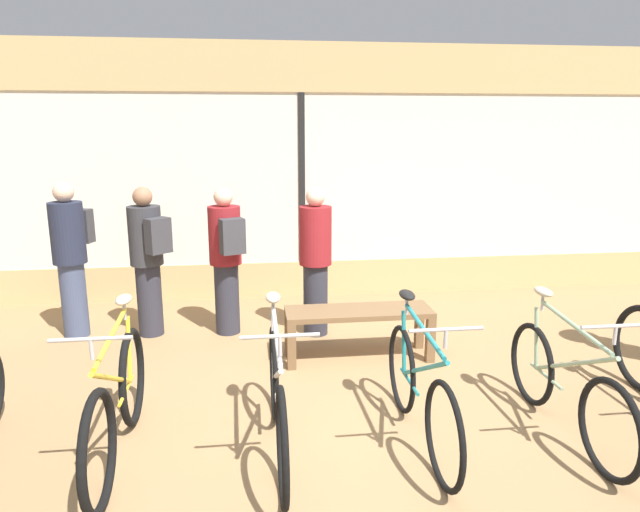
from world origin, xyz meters
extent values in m
plane|color=#99754C|center=(0.00, 0.00, 0.00)|extent=(24.00, 24.00, 0.00)
cube|color=tan|center=(0.00, 3.39, 0.23)|extent=(12.00, 0.08, 0.45)
cube|color=silver|center=(0.00, 3.39, 1.52)|extent=(12.00, 0.04, 2.15)
cube|color=tan|center=(0.00, 3.39, 2.90)|extent=(12.00, 0.08, 0.60)
cube|color=black|center=(0.00, 3.36, 1.52)|extent=(0.08, 0.02, 2.15)
torus|color=black|center=(-1.59, 0.21, 0.37)|extent=(0.06, 0.73, 0.73)
torus|color=black|center=(-1.59, -0.81, 0.37)|extent=(0.06, 0.73, 0.73)
cylinder|color=gold|center=(-1.59, -0.34, 0.61)|extent=(0.03, 0.95, 0.51)
cylinder|color=gold|center=(-1.59, 0.17, 0.61)|extent=(0.03, 0.11, 0.49)
cylinder|color=gold|center=(-1.59, -0.31, 0.88)|extent=(0.03, 0.88, 0.10)
cylinder|color=gold|center=(-1.59, -0.02, 0.37)|extent=(0.03, 0.46, 0.03)
cylinder|color=#B2B2B7|center=(-1.59, 0.13, 0.92)|extent=(0.02, 0.02, 0.14)
ellipsoid|color=#B2A893|center=(-1.59, 0.13, 1.00)|extent=(0.11, 0.22, 0.06)
cylinder|color=#B2B2B7|center=(-1.59, -0.75, 0.98)|extent=(0.02, 0.02, 0.12)
cylinder|color=#ADADB2|center=(-1.59, -0.75, 1.04)|extent=(0.46, 0.02, 0.02)
torus|color=black|center=(-0.53, 0.15, 0.36)|extent=(0.04, 0.72, 0.72)
torus|color=black|center=(-0.53, -0.88, 0.36)|extent=(0.04, 0.72, 0.72)
cylinder|color=#BCBCC1|center=(-0.53, -0.40, 0.60)|extent=(0.03, 0.96, 0.51)
cylinder|color=#BCBCC1|center=(-0.53, 0.11, 0.60)|extent=(0.03, 0.11, 0.49)
cylinder|color=#BCBCC1|center=(-0.53, -0.37, 0.87)|extent=(0.03, 0.89, 0.10)
cylinder|color=#BCBCC1|center=(-0.53, -0.08, 0.36)|extent=(0.03, 0.46, 0.03)
cylinder|color=#B2B2B7|center=(-0.53, 0.07, 0.91)|extent=(0.02, 0.02, 0.14)
ellipsoid|color=#B2A893|center=(-0.53, 0.07, 0.99)|extent=(0.11, 0.22, 0.06)
cylinder|color=#B2B2B7|center=(-0.53, -0.82, 0.97)|extent=(0.02, 0.02, 0.12)
cylinder|color=#ADADB2|center=(-0.53, -0.82, 1.03)|extent=(0.46, 0.02, 0.02)
torus|color=black|center=(0.47, 0.14, 0.34)|extent=(0.04, 0.68, 0.68)
torus|color=black|center=(0.47, -0.85, 0.34)|extent=(0.04, 0.68, 0.68)
cylinder|color=#1E7A7F|center=(0.47, -0.40, 0.58)|extent=(0.03, 0.93, 0.51)
cylinder|color=#1E7A7F|center=(0.47, 0.10, 0.58)|extent=(0.03, 0.11, 0.49)
cylinder|color=#1E7A7F|center=(0.47, -0.37, 0.86)|extent=(0.03, 0.85, 0.10)
cylinder|color=#1E7A7F|center=(0.47, -0.08, 0.34)|extent=(0.03, 0.45, 0.03)
cylinder|color=#B2B2B7|center=(0.47, 0.06, 0.89)|extent=(0.02, 0.02, 0.14)
ellipsoid|color=black|center=(0.47, 0.06, 0.97)|extent=(0.11, 0.22, 0.06)
cylinder|color=#B2B2B7|center=(0.47, -0.79, 0.95)|extent=(0.02, 0.02, 0.12)
cylinder|color=#ADADB2|center=(0.47, -0.79, 1.01)|extent=(0.46, 0.02, 0.02)
torus|color=black|center=(1.54, 0.12, 0.33)|extent=(0.05, 0.66, 0.66)
torus|color=black|center=(1.54, -0.90, 0.33)|extent=(0.05, 0.66, 0.66)
cylinder|color=gray|center=(1.54, -0.43, 0.57)|extent=(0.03, 0.96, 0.51)
cylinder|color=gray|center=(1.54, 0.08, 0.57)|extent=(0.03, 0.11, 0.49)
cylinder|color=gray|center=(1.54, -0.40, 0.85)|extent=(0.03, 0.88, 0.10)
cylinder|color=gray|center=(1.54, -0.11, 0.33)|extent=(0.03, 0.46, 0.03)
cylinder|color=#B2B2B7|center=(1.54, 0.04, 0.88)|extent=(0.02, 0.02, 0.14)
ellipsoid|color=#B2A893|center=(1.54, 0.04, 0.96)|extent=(0.11, 0.22, 0.06)
cylinder|color=#B2B2B7|center=(1.54, -0.84, 0.94)|extent=(0.02, 0.02, 0.12)
cylinder|color=#ADADB2|center=(1.54, -0.84, 1.00)|extent=(0.46, 0.02, 0.02)
cube|color=brown|center=(0.33, 1.19, 0.47)|extent=(1.40, 0.44, 0.05)
cube|color=brown|center=(-0.33, 1.01, 0.22)|extent=(0.08, 0.08, 0.44)
cube|color=brown|center=(0.99, 1.01, 0.22)|extent=(0.08, 0.08, 0.44)
cube|color=brown|center=(-0.33, 1.37, 0.22)|extent=(0.08, 0.08, 0.44)
cube|color=brown|center=(0.99, 1.37, 0.22)|extent=(0.08, 0.08, 0.44)
cylinder|color=#424C6B|center=(-2.55, 2.16, 0.40)|extent=(0.33, 0.33, 0.80)
cylinder|color=#23283D|center=(-2.55, 2.16, 1.12)|extent=(0.43, 0.43, 0.64)
sphere|color=beige|center=(-2.55, 2.16, 1.54)|extent=(0.21, 0.21, 0.21)
cube|color=#38383D|center=(-2.48, 2.39, 1.15)|extent=(0.27, 0.21, 0.36)
cylinder|color=#2D2D38|center=(-0.94, 2.05, 0.39)|extent=(0.34, 0.34, 0.77)
cylinder|color=maroon|center=(-0.94, 2.05, 1.08)|extent=(0.44, 0.44, 0.61)
sphere|color=beige|center=(-0.94, 2.05, 1.48)|extent=(0.20, 0.20, 0.20)
cube|color=#38383D|center=(-0.86, 1.83, 1.11)|extent=(0.27, 0.22, 0.36)
cylinder|color=#2D2D38|center=(0.00, 1.90, 0.39)|extent=(0.27, 0.27, 0.77)
cylinder|color=maroon|center=(0.00, 1.90, 1.08)|extent=(0.35, 0.35, 0.61)
sphere|color=beige|center=(0.00, 1.90, 1.49)|extent=(0.20, 0.20, 0.20)
cylinder|color=#2D2D38|center=(-1.76, 2.10, 0.39)|extent=(0.37, 0.37, 0.78)
cylinder|color=#333338|center=(-1.76, 2.10, 1.08)|extent=(0.48, 0.48, 0.62)
sphere|color=#9E7051|center=(-1.76, 2.10, 1.49)|extent=(0.20, 0.20, 0.20)
cube|color=#38383D|center=(-1.60, 1.92, 1.12)|extent=(0.27, 0.26, 0.36)
camera|label=1|loc=(-0.69, -3.90, 2.22)|focal=32.00mm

